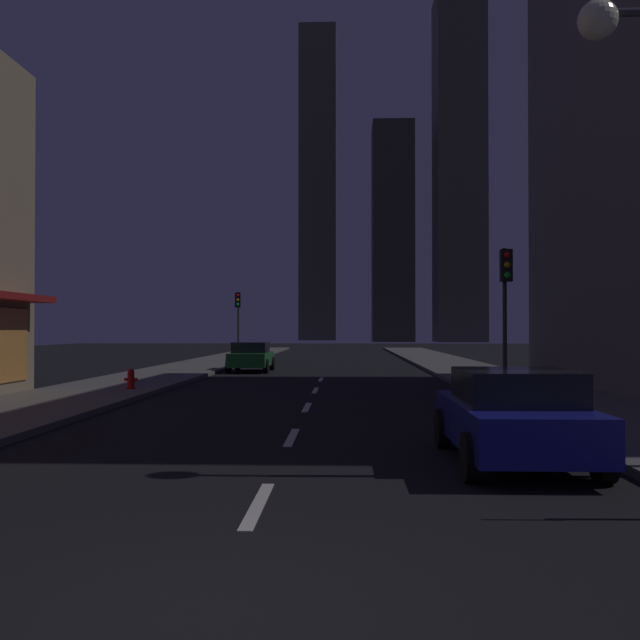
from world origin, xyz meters
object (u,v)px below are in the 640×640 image
(car_parked_near, at_px, (513,415))
(traffic_light_far_left, at_px, (238,311))
(car_parked_far, at_px, (251,357))
(fire_hydrant_far_left, at_px, (131,379))
(traffic_light_near_right, at_px, (506,289))

(car_parked_near, relative_size, traffic_light_far_left, 1.01)
(car_parked_far, xyz_separation_m, fire_hydrant_far_left, (-2.30, -11.82, -0.29))
(car_parked_far, bearing_deg, car_parked_near, -72.91)
(fire_hydrant_far_left, xyz_separation_m, traffic_light_far_left, (0.40, 19.99, 2.74))
(car_parked_near, relative_size, traffic_light_near_right, 1.01)
(car_parked_near, height_order, traffic_light_far_left, traffic_light_far_left)
(car_parked_near, bearing_deg, traffic_light_near_right, 78.01)
(car_parked_far, bearing_deg, fire_hydrant_far_left, -101.01)
(car_parked_near, bearing_deg, fire_hydrant_far_left, 129.33)
(traffic_light_near_right, xyz_separation_m, traffic_light_far_left, (-11.00, 22.64, 0.00))
(traffic_light_near_right, relative_size, traffic_light_far_left, 1.00)
(car_parked_near, distance_m, traffic_light_far_left, 32.96)
(car_parked_near, xyz_separation_m, traffic_light_far_left, (-9.10, 31.58, 2.45))
(traffic_light_near_right, height_order, traffic_light_far_left, same)
(traffic_light_near_right, bearing_deg, car_parked_near, -101.99)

